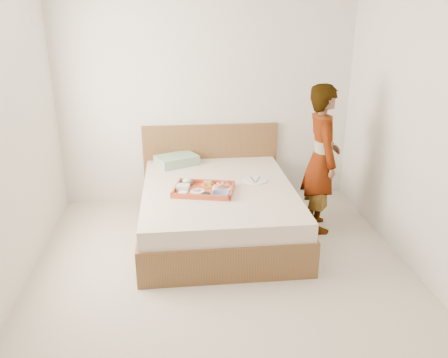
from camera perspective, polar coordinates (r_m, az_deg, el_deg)
ground at (r=4.11m, az=0.12°, el=-13.04°), size 3.50×4.00×0.01m
wall_back at (r=5.50m, az=-2.20°, el=10.39°), size 3.50×0.01×2.60m
wall_front at (r=1.75m, az=7.58°, el=-13.73°), size 3.50×0.01×2.60m
wall_right at (r=4.13m, az=25.15°, el=4.93°), size 0.01×4.00×2.60m
bed at (r=4.86m, az=-0.72°, el=-3.86°), size 1.65×2.00×0.53m
headboard at (r=5.68m, az=-1.67°, el=2.13°), size 1.65×0.06×0.95m
pillow at (r=5.43m, az=-5.92°, el=2.37°), size 0.55×0.48×0.11m
tray at (r=4.62m, az=-2.54°, el=-1.30°), size 0.68×0.56×0.05m
prawn_plate at (r=4.65m, az=-0.25°, el=-1.15°), size 0.25×0.25×0.01m
navy_bowl_big at (r=4.46m, az=-0.44°, el=-1.94°), size 0.20×0.20×0.04m
sauce_dish at (r=4.46m, az=-2.26°, el=-2.01°), size 0.10×0.10×0.03m
meat_plate at (r=4.59m, az=-3.35°, el=-1.52°), size 0.18×0.18×0.01m
bread_plate at (r=4.74m, az=-2.01°, el=-0.76°), size 0.17×0.17×0.01m
salad_bowl at (r=4.77m, az=-4.63°, el=-0.47°), size 0.16×0.16×0.04m
plastic_tub at (r=4.63m, az=-5.13°, el=-1.06°), size 0.14×0.13×0.05m
cheese_round at (r=4.52m, az=-5.20°, el=-1.81°), size 0.10×0.10×0.03m
dinner_plate at (r=4.92m, az=3.91°, el=-0.16°), size 0.30×0.30×0.01m
person at (r=4.90m, az=12.09°, el=2.46°), size 0.40×0.59×1.58m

